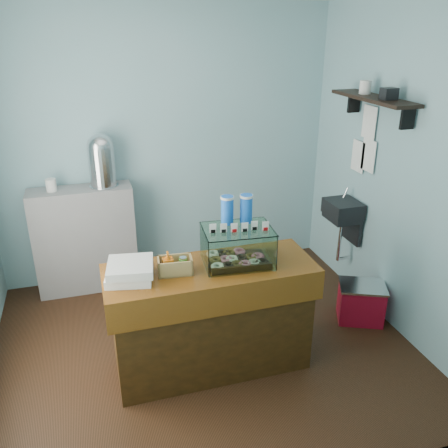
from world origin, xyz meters
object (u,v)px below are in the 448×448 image
object	(u,v)px
counter	(211,317)
red_cooler	(361,302)
display_case	(237,243)
coffee_urn	(101,159)

from	to	relation	value
counter	red_cooler	xyz separation A→B (m)	(1.51, 0.22, -0.27)
counter	display_case	xyz separation A→B (m)	(0.22, 0.04, 0.60)
coffee_urn	red_cooler	size ratio (longest dim) A/B	1.02
counter	coffee_urn	bearing A→B (deg)	112.57
display_case	red_cooler	distance (m)	1.57
red_cooler	coffee_urn	bearing A→B (deg)	171.98
coffee_urn	red_cooler	world-z (taller)	coffee_urn
counter	red_cooler	world-z (taller)	counter
display_case	coffee_urn	distance (m)	1.80
display_case	coffee_urn	bearing A→B (deg)	124.58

